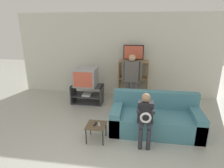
# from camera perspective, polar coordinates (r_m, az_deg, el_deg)

# --- Properties ---
(wall_back) EXTENTS (6.40, 0.06, 2.60)m
(wall_back) POSITION_cam_1_polar(r_m,az_deg,el_deg) (6.03, 1.32, 8.65)
(wall_back) COLOR silver
(wall_back) RESTS_ON ground_plane
(tv_stand) EXTENTS (0.92, 0.50, 0.55)m
(tv_stand) POSITION_cam_1_polar(r_m,az_deg,el_deg) (5.64, -7.49, -3.06)
(tv_stand) COLOR #38383D
(tv_stand) RESTS_ON ground_plane
(television_main) EXTENTS (0.62, 0.61, 0.51)m
(television_main) POSITION_cam_1_polar(r_m,az_deg,el_deg) (5.48, -7.98, 2.16)
(television_main) COLOR #9E9EA3
(television_main) RESTS_ON tv_stand
(media_shelf) EXTENTS (0.90, 0.40, 1.20)m
(media_shelf) POSITION_cam_1_polar(r_m,az_deg,el_deg) (5.88, 6.42, 1.44)
(media_shelf) COLOR #9E7A51
(media_shelf) RESTS_ON ground_plane
(television_flat) EXTENTS (0.60, 0.20, 0.47)m
(television_flat) POSITION_cam_1_polar(r_m,az_deg,el_deg) (5.68, 6.56, 9.26)
(television_flat) COLOR black
(television_flat) RESTS_ON media_shelf
(snack_table) EXTENTS (0.38, 0.38, 0.35)m
(snack_table) POSITION_cam_1_polar(r_m,az_deg,el_deg) (3.87, -4.85, -12.88)
(snack_table) COLOR brown
(snack_table) RESTS_ON ground_plane
(remote_control_black) EXTENTS (0.05, 0.15, 0.02)m
(remote_control_black) POSITION_cam_1_polar(r_m,az_deg,el_deg) (3.85, -5.16, -12.03)
(remote_control_black) COLOR black
(remote_control_black) RESTS_ON snack_table
(remote_control_white) EXTENTS (0.08, 0.15, 0.02)m
(remote_control_white) POSITION_cam_1_polar(r_m,az_deg,el_deg) (3.83, -4.01, -12.21)
(remote_control_white) COLOR gray
(remote_control_white) RESTS_ON snack_table
(couch) EXTENTS (1.91, 0.89, 0.81)m
(couch) POSITION_cam_1_polar(r_m,az_deg,el_deg) (4.31, 12.95, -10.19)
(couch) COLOR teal
(couch) RESTS_ON ground_plane
(person_standing_adult) EXTENTS (0.53, 0.20, 1.50)m
(person_standing_adult) POSITION_cam_1_polar(r_m,az_deg,el_deg) (5.15, 5.98, 2.39)
(person_standing_adult) COLOR #4C4C56
(person_standing_adult) RESTS_ON ground_plane
(person_seated_child) EXTENTS (0.33, 0.43, 1.02)m
(person_seated_child) POSITION_cam_1_polar(r_m,az_deg,el_deg) (3.70, 10.10, -9.37)
(person_seated_child) COLOR #2D2D38
(person_seated_child) RESTS_ON ground_plane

